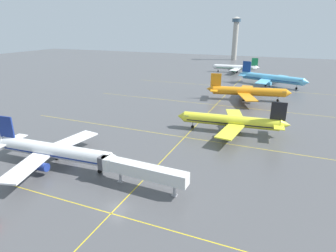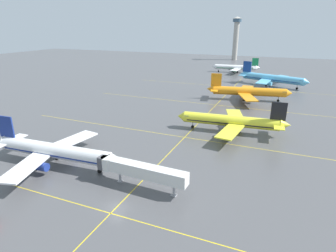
# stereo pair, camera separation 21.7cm
# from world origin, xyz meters

# --- Properties ---
(ground_plane) EXTENTS (600.00, 600.00, 0.00)m
(ground_plane) POSITION_xyz_m (0.00, 0.00, 0.00)
(ground_plane) COLOR #4C4C4F
(airliner_front_gate) EXTENTS (36.74, 31.64, 11.42)m
(airliner_front_gate) POSITION_xyz_m (-24.10, 9.18, 3.90)
(airliner_front_gate) COLOR white
(airliner_front_gate) RESTS_ON ground
(airliner_second_row) EXTENTS (36.27, 31.15, 11.27)m
(airliner_second_row) POSITION_xyz_m (12.57, 49.51, 3.85)
(airliner_second_row) COLOR yellow
(airliner_second_row) RESTS_ON ground
(airliner_third_row) EXTENTS (38.66, 32.89, 12.06)m
(airliner_third_row) POSITION_xyz_m (11.38, 94.85, 4.12)
(airliner_third_row) COLOR orange
(airliner_third_row) RESTS_ON ground
(airliner_far_left_stand) EXTENTS (40.17, 34.36, 12.82)m
(airliner_far_left_stand) POSITION_xyz_m (19.30, 134.23, 4.38)
(airliner_far_left_stand) COLOR #5BB7E5
(airliner_far_left_stand) RESTS_ON ground
(airliner_far_right_stand) EXTENTS (35.21, 30.22, 10.94)m
(airliner_far_right_stand) POSITION_xyz_m (-8.36, 175.75, 3.74)
(airliner_far_right_stand) COLOR white
(airliner_far_right_stand) RESTS_ON ground
(taxiway_markings) EXTENTS (118.93, 182.17, 0.01)m
(taxiway_markings) POSITION_xyz_m (0.00, 60.10, 0.00)
(taxiway_markings) COLOR yellow
(taxiway_markings) RESTS_ON ground
(jet_bridge) EXTENTS (21.04, 3.70, 5.58)m
(jet_bridge) POSITION_xyz_m (-0.28, 8.39, 4.06)
(jet_bridge) COLOR silver
(jet_bridge) RESTS_ON ground
(control_tower) EXTENTS (8.82, 8.82, 41.19)m
(control_tower) POSITION_xyz_m (-24.42, 258.81, 23.71)
(control_tower) COLOR #ADA89E
(control_tower) RESTS_ON ground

